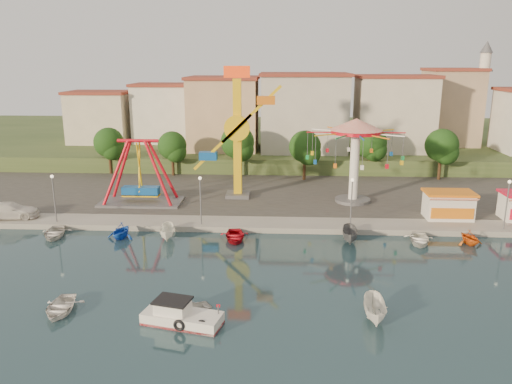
# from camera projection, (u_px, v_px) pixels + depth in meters

# --- Properties ---
(ground) EXTENTS (200.00, 200.00, 0.00)m
(ground) POSITION_uv_depth(u_px,v_px,m) (273.00, 282.00, 41.16)
(ground) COLOR #142D37
(ground) RESTS_ON ground
(quay_deck) EXTENTS (200.00, 100.00, 0.60)m
(quay_deck) POSITION_uv_depth(u_px,v_px,m) (278.00, 149.00, 100.94)
(quay_deck) COLOR #9E998E
(quay_deck) RESTS_ON ground
(asphalt_pad) EXTENTS (90.00, 28.00, 0.01)m
(asphalt_pad) POSITION_uv_depth(u_px,v_px,m) (277.00, 186.00, 69.97)
(asphalt_pad) COLOR #4C4944
(asphalt_pad) RESTS_ON quay_deck
(hill_terrace) EXTENTS (200.00, 60.00, 3.00)m
(hill_terrace) POSITION_uv_depth(u_px,v_px,m) (279.00, 140.00, 105.46)
(hill_terrace) COLOR #384C26
(hill_terrace) RESTS_ON ground
(pirate_ship_ride) EXTENTS (10.00, 5.00, 8.00)m
(pirate_ship_ride) POSITION_uv_depth(u_px,v_px,m) (140.00, 173.00, 60.89)
(pirate_ship_ride) COLOR #59595E
(pirate_ship_ride) RESTS_ON quay_deck
(kamikaze_tower) EXTENTS (7.46, 3.10, 16.50)m
(kamikaze_tower) POSITION_uv_depth(u_px,v_px,m) (240.00, 137.00, 62.54)
(kamikaze_tower) COLOR #59595E
(kamikaze_tower) RESTS_ON quay_deck
(wave_swinger) EXTENTS (11.60, 11.60, 10.40)m
(wave_swinger) POSITION_uv_depth(u_px,v_px,m) (356.00, 142.00, 60.56)
(wave_swinger) COLOR #59595E
(wave_swinger) RESTS_ON quay_deck
(booth_left) EXTENTS (5.40, 3.78, 3.08)m
(booth_left) POSITION_uv_depth(u_px,v_px,m) (448.00, 205.00, 55.58)
(booth_left) COLOR white
(booth_left) RESTS_ON quay_deck
(lamp_post_0) EXTENTS (0.14, 0.14, 5.00)m
(lamp_post_0) POSITION_uv_depth(u_px,v_px,m) (54.00, 200.00, 54.09)
(lamp_post_0) COLOR #59595E
(lamp_post_0) RESTS_ON quay_deck
(lamp_post_1) EXTENTS (0.14, 0.14, 5.00)m
(lamp_post_1) POSITION_uv_depth(u_px,v_px,m) (201.00, 202.00, 53.31)
(lamp_post_1) COLOR #59595E
(lamp_post_1) RESTS_ON quay_deck
(lamp_post_2) EXTENTS (0.14, 0.14, 5.00)m
(lamp_post_2) POSITION_uv_depth(u_px,v_px,m) (351.00, 204.00, 52.53)
(lamp_post_2) COLOR #59595E
(lamp_post_2) RESTS_ON quay_deck
(lamp_post_3) EXTENTS (0.14, 0.14, 5.00)m
(lamp_post_3) POSITION_uv_depth(u_px,v_px,m) (506.00, 206.00, 51.74)
(lamp_post_3) COLOR #59595E
(lamp_post_3) RESTS_ON quay_deck
(tree_0) EXTENTS (4.60, 4.60, 7.19)m
(tree_0) POSITION_uv_depth(u_px,v_px,m) (109.00, 143.00, 76.73)
(tree_0) COLOR #382314
(tree_0) RESTS_ON quay_deck
(tree_1) EXTENTS (4.35, 4.35, 6.80)m
(tree_1) POSITION_uv_depth(u_px,v_px,m) (172.00, 146.00, 75.60)
(tree_1) COLOR #382314
(tree_1) RESTS_ON quay_deck
(tree_2) EXTENTS (5.02, 5.02, 7.85)m
(tree_2) POSITION_uv_depth(u_px,v_px,m) (237.00, 142.00, 74.51)
(tree_2) COLOR #382314
(tree_2) RESTS_ON quay_deck
(tree_3) EXTENTS (4.68, 4.68, 7.32)m
(tree_3) POSITION_uv_depth(u_px,v_px,m) (305.00, 147.00, 72.72)
(tree_3) COLOR #382314
(tree_3) RESTS_ON quay_deck
(tree_4) EXTENTS (4.86, 4.86, 7.60)m
(tree_4) POSITION_uv_depth(u_px,v_px,m) (371.00, 143.00, 75.07)
(tree_4) COLOR #382314
(tree_4) RESTS_ON quay_deck
(tree_5) EXTENTS (4.83, 4.83, 7.54)m
(tree_5) POSITION_uv_depth(u_px,v_px,m) (442.00, 145.00, 72.83)
(tree_5) COLOR #382314
(tree_5) RESTS_ON quay_deck
(building_0) EXTENTS (9.26, 9.53, 11.87)m
(building_0) POSITION_uv_depth(u_px,v_px,m) (83.00, 114.00, 84.98)
(building_0) COLOR beige
(building_0) RESTS_ON hill_terrace
(building_1) EXTENTS (12.33, 9.01, 8.63)m
(building_1) POSITION_uv_depth(u_px,v_px,m) (160.00, 120.00, 89.94)
(building_1) COLOR silver
(building_1) RESTS_ON hill_terrace
(building_2) EXTENTS (11.95, 9.28, 11.23)m
(building_2) POSITION_uv_depth(u_px,v_px,m) (233.00, 113.00, 89.52)
(building_2) COLOR tan
(building_2) RESTS_ON hill_terrace
(building_3) EXTENTS (12.59, 10.50, 9.20)m
(building_3) POSITION_uv_depth(u_px,v_px,m) (311.00, 121.00, 86.06)
(building_3) COLOR beige
(building_3) RESTS_ON hill_terrace
(building_4) EXTENTS (10.75, 9.23, 9.24)m
(building_4) POSITION_uv_depth(u_px,v_px,m) (386.00, 119.00, 88.68)
(building_4) COLOR beige
(building_4) RESTS_ON hill_terrace
(building_5) EXTENTS (12.77, 10.96, 11.21)m
(building_5) POSITION_uv_depth(u_px,v_px,m) (466.00, 115.00, 85.97)
(building_5) COLOR tan
(building_5) RESTS_ON hill_terrace
(minaret) EXTENTS (2.80, 2.80, 18.00)m
(minaret) POSITION_uv_depth(u_px,v_px,m) (482.00, 91.00, 88.32)
(minaret) COLOR silver
(minaret) RESTS_ON hill_terrace
(cabin_motorboat) EXTENTS (5.84, 3.32, 1.94)m
(cabin_motorboat) POSITION_uv_depth(u_px,v_px,m) (180.00, 317.00, 34.59)
(cabin_motorboat) COLOR white
(cabin_motorboat) RESTS_ON ground
(rowboat_a) EXTENTS (3.11, 4.14, 0.81)m
(rowboat_a) POSITION_uv_depth(u_px,v_px,m) (60.00, 307.00, 36.17)
(rowboat_a) COLOR white
(rowboat_a) RESTS_ON ground
(rowboat_b) EXTENTS (4.68, 4.39, 0.79)m
(rowboat_b) POSITION_uv_depth(u_px,v_px,m) (185.00, 311.00, 35.59)
(rowboat_b) COLOR white
(rowboat_b) RESTS_ON ground
(skiff) EXTENTS (1.82, 4.14, 1.56)m
(skiff) POSITION_uv_depth(u_px,v_px,m) (375.00, 310.00, 34.97)
(skiff) COLOR white
(skiff) RESTS_ON ground
(van) EXTENTS (6.44, 3.48, 1.77)m
(van) POSITION_uv_depth(u_px,v_px,m) (10.00, 210.00, 55.75)
(van) COLOR silver
(van) RESTS_ON quay_deck
(moored_boat_0) EXTENTS (3.80, 4.73, 0.87)m
(moored_boat_0) POSITION_uv_depth(u_px,v_px,m) (54.00, 233.00, 51.63)
(moored_boat_0) COLOR silver
(moored_boat_0) RESTS_ON ground
(moored_boat_1) EXTENTS (3.31, 3.65, 1.67)m
(moored_boat_1) POSITION_uv_depth(u_px,v_px,m) (121.00, 230.00, 51.18)
(moored_boat_1) COLOR blue
(moored_boat_1) RESTS_ON ground
(moored_boat_2) EXTENTS (1.92, 3.95, 1.46)m
(moored_boat_2) POSITION_uv_depth(u_px,v_px,m) (167.00, 232.00, 50.97)
(moored_boat_2) COLOR white
(moored_boat_2) RESTS_ON ground
(moored_boat_3) EXTENTS (3.43, 4.47, 0.86)m
(moored_boat_3) POSITION_uv_depth(u_px,v_px,m) (235.00, 236.00, 50.71)
(moored_boat_3) COLOR red
(moored_boat_3) RESTS_ON ground
(moored_boat_5) EXTENTS (1.88, 4.16, 1.56)m
(moored_boat_5) POSITION_uv_depth(u_px,v_px,m) (350.00, 235.00, 50.05)
(moored_boat_5) COLOR #5C5D61
(moored_boat_5) RESTS_ON ground
(moored_boat_6) EXTENTS (3.67, 4.57, 0.84)m
(moored_boat_6) POSITION_uv_depth(u_px,v_px,m) (419.00, 239.00, 49.80)
(moored_boat_6) COLOR white
(moored_boat_6) RESTS_ON ground
(moored_boat_7) EXTENTS (3.14, 3.41, 1.50)m
(moored_boat_7) POSITION_uv_depth(u_px,v_px,m) (470.00, 237.00, 49.48)
(moored_boat_7) COLOR orange
(moored_boat_7) RESTS_ON ground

